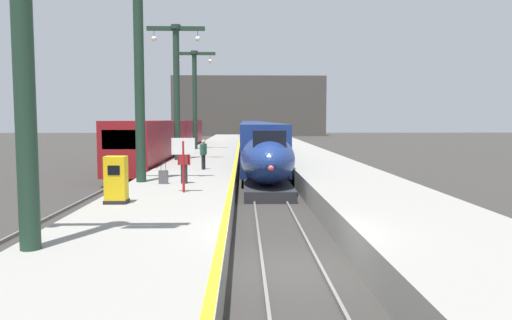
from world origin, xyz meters
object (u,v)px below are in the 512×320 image
highspeed_train_main (254,135)px  regional_train_adjacent (170,138)px  passenger_near_edge (184,161)px  ticket_machine_yellow (116,182)px  passenger_mid_platform (203,152)px  departure_info_board (183,154)px  station_column_mid (139,59)px  station_column_far (176,79)px  rolling_suitcase (163,177)px  station_column_distant (195,90)px

highspeed_train_main → regional_train_adjacent: regional_train_adjacent is taller
passenger_near_edge → ticket_machine_yellow: size_ratio=1.06×
passenger_mid_platform → departure_info_board: 8.70m
station_column_mid → departure_info_board: 5.68m
station_column_mid → station_column_far: bearing=90.0°
regional_train_adjacent → passenger_near_edge: regional_train_adjacent is taller
highspeed_train_main → rolling_suitcase: (-4.78, -37.21, -0.62)m
departure_info_board → station_column_distant: bearing=94.7°
rolling_suitcase → ticket_machine_yellow: 5.05m
station_column_distant → passenger_near_edge: station_column_distant is taller
regional_train_adjacent → passenger_mid_platform: size_ratio=21.66×
regional_train_adjacent → station_column_far: 12.52m
regional_train_adjacent → station_column_far: (2.20, -11.46, 4.52)m
regional_train_adjacent → passenger_mid_platform: regional_train_adjacent is taller
station_column_mid → station_column_distant: station_column_distant is taller
highspeed_train_main → ticket_machine_yellow: size_ratio=46.77×
station_column_distant → passenger_near_edge: size_ratio=5.50×
station_column_mid → departure_info_board: (2.32, -3.25, -4.03)m
ticket_machine_yellow → station_column_far: bearing=91.1°
station_column_far → rolling_suitcase: (1.12, -12.90, -5.30)m
passenger_near_edge → highspeed_train_main: bearing=84.0°
highspeed_train_main → departure_info_board: bearing=-95.1°
passenger_near_edge → passenger_mid_platform: size_ratio=1.00×
station_column_distant → departure_info_board: size_ratio=4.39×
ticket_machine_yellow → passenger_mid_platform: bearing=79.6°
station_column_mid → departure_info_board: size_ratio=4.34×
station_column_distant → departure_info_board: station_column_distant is taller
departure_info_board → passenger_mid_platform: bearing=89.6°
regional_train_adjacent → rolling_suitcase: 24.60m
station_column_mid → rolling_suitcase: 5.40m
highspeed_train_main → passenger_mid_platform: (-3.52, -31.06, 0.06)m
station_column_far → passenger_near_edge: station_column_far is taller
station_column_far → station_column_distant: 12.59m
station_column_mid → station_column_far: station_column_far is taller
station_column_distant → ticket_machine_yellow: size_ratio=5.81×
rolling_suitcase → station_column_mid: bearing=147.7°
highspeed_train_main → regional_train_adjacent: (-8.10, -12.84, 0.15)m
station_column_far → passenger_near_edge: bearing=-81.0°
highspeed_train_main → passenger_mid_platform: size_ratio=44.28×
station_column_far → rolling_suitcase: 13.99m
highspeed_train_main → ticket_machine_yellow: 42.54m
regional_train_adjacent → station_column_distant: bearing=27.1°
passenger_mid_platform → rolling_suitcase: passenger_mid_platform is taller
highspeed_train_main → station_column_distant: 13.92m
passenger_near_edge → station_column_far: bearing=99.0°
station_column_mid → departure_info_board: bearing=-54.4°
regional_train_adjacent → station_column_distant: station_column_distant is taller
ticket_machine_yellow → departure_info_board: (1.97, 2.43, 0.77)m
station_column_far → passenger_mid_platform: bearing=-70.6°
passenger_near_edge → departure_info_board: 2.70m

